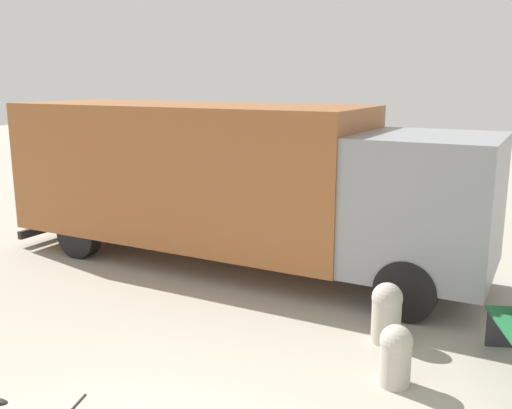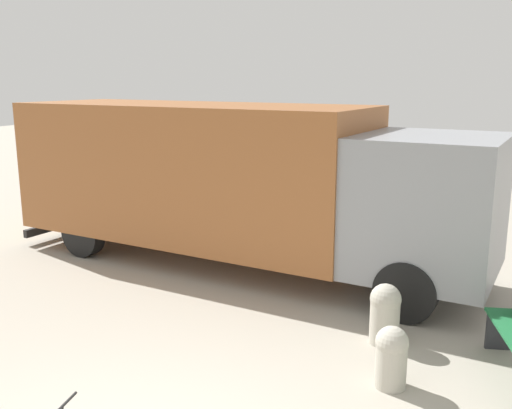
{
  "view_description": "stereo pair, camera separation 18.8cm",
  "coord_description": "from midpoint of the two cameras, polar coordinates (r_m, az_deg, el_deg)",
  "views": [
    {
      "loc": [
        2.46,
        -3.29,
        3.29
      ],
      "look_at": [
        -0.39,
        4.21,
        1.53
      ],
      "focal_mm": 40.0,
      "sensor_mm": 36.0,
      "label": 1
    },
    {
      "loc": [
        2.64,
        -3.22,
        3.29
      ],
      "look_at": [
        -0.39,
        4.21,
        1.53
      ],
      "focal_mm": 40.0,
      "sensor_mm": 36.0,
      "label": 2
    }
  ],
  "objects": [
    {
      "name": "delivery_truck",
      "position": [
        10.16,
        -1.85,
        2.75
      ],
      "size": [
        8.97,
        3.43,
        2.86
      ],
      "rotation": [
        0.0,
        0.0,
        -0.13
      ],
      "color": "#99592D",
      "rests_on": "ground"
    },
    {
      "name": "bollard_near_bench",
      "position": [
        6.58,
        14.21,
        -14.39
      ],
      "size": [
        0.36,
        0.36,
        0.7
      ],
      "color": "#B2AD9E",
      "rests_on": "ground"
    },
    {
      "name": "bollard_far_bench",
      "position": [
        7.53,
        13.48,
        -10.4
      ],
      "size": [
        0.39,
        0.39,
        0.79
      ],
      "color": "#B2AD9E",
      "rests_on": "ground"
    }
  ]
}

